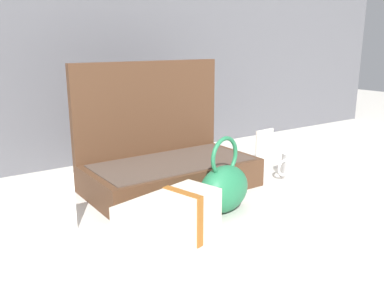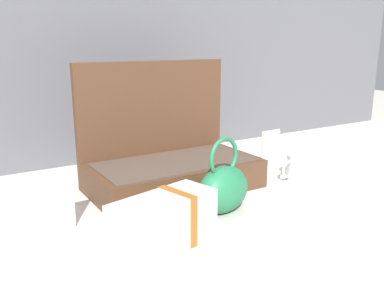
% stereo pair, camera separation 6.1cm
% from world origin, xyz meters
% --- Properties ---
extents(ground_plane, '(6.00, 6.00, 0.00)m').
position_xyz_m(ground_plane, '(0.00, 0.00, 0.00)').
color(ground_plane, beige).
extents(open_suitcase, '(0.52, 0.28, 0.39)m').
position_xyz_m(open_suitcase, '(0.05, 0.16, 0.09)').
color(open_suitcase, '#4C301E').
rests_on(open_suitcase, ground_plane).
extents(teal_pouch_handbag, '(0.19, 0.14, 0.21)m').
position_xyz_m(teal_pouch_handbag, '(0.07, -0.10, 0.07)').
color(teal_pouch_handbag, '#237247').
rests_on(teal_pouch_handbag, ground_plane).
extents(cream_toiletry_bag, '(0.26, 0.16, 0.12)m').
position_xyz_m(cream_toiletry_bag, '(-0.15, -0.19, 0.06)').
color(cream_toiletry_bag, beige).
rests_on(cream_toiletry_bag, ground_plane).
extents(coffee_mug, '(0.11, 0.08, 0.08)m').
position_xyz_m(coffee_mug, '(0.45, -0.01, 0.04)').
color(coffee_mug, silver).
rests_on(coffee_mug, ground_plane).
extents(info_card_left, '(0.11, 0.01, 0.14)m').
position_xyz_m(info_card_left, '(-0.35, 0.02, 0.07)').
color(info_card_left, white).
rests_on(info_card_left, ground_plane).
extents(poster_card_right, '(0.08, 0.01, 0.14)m').
position_xyz_m(poster_card_right, '(0.44, 0.12, 0.07)').
color(poster_card_right, white).
rests_on(poster_card_right, ground_plane).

